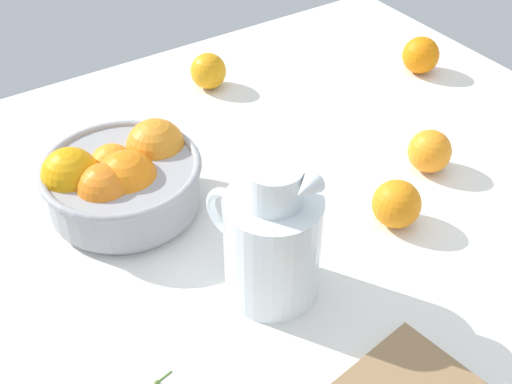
{
  "coord_description": "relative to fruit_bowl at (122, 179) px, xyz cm",
  "views": [
    {
      "loc": [
        -35.36,
        -60.51,
        63.55
      ],
      "look_at": [
        1.93,
        -3.49,
        6.98
      ],
      "focal_mm": 46.77,
      "sensor_mm": 36.0,
      "label": 1
    }
  ],
  "objects": [
    {
      "name": "fruit_bowl",
      "position": [
        0.0,
        0.0,
        0.0
      ],
      "size": [
        22.54,
        22.54,
        11.21
      ],
      "color": "#99999E",
      "rests_on": "ground_plane"
    },
    {
      "name": "loose_orange_3",
      "position": [
        30.35,
        -23.68,
        -1.83
      ],
      "size": [
        6.84,
        6.84,
        6.84
      ],
      "primitive_type": "sphere",
      "color": "orange",
      "rests_on": "ground_plane"
    },
    {
      "name": "loose_orange_4",
      "position": [
        43.11,
        -17.14,
        -1.91
      ],
      "size": [
        6.67,
        6.67,
        6.67
      ],
      "primitive_type": "sphere",
      "color": "orange",
      "rests_on": "ground_plane"
    },
    {
      "name": "ground_plane",
      "position": [
        11.19,
        -10.97,
        -6.75
      ],
      "size": [
        134.86,
        100.96,
        3.0
      ],
      "primitive_type": "cube",
      "color": "white"
    },
    {
      "name": "loose_orange_0",
      "position": [
        27.15,
        22.81,
        -1.98
      ],
      "size": [
        6.54,
        6.54,
        6.54
      ],
      "primitive_type": "sphere",
      "color": "orange",
      "rests_on": "ground_plane"
    },
    {
      "name": "loose_orange_1",
      "position": [
        63.43,
        5.87,
        -1.8
      ],
      "size": [
        6.9,
        6.9,
        6.9
      ],
      "primitive_type": "sphere",
      "color": "orange",
      "rests_on": "ground_plane"
    },
    {
      "name": "juice_pitcher",
      "position": [
        8.92,
        -24.35,
        1.8
      ],
      "size": [
        11.86,
        16.12,
        20.0
      ],
      "color": "white",
      "rests_on": "ground_plane"
    }
  ]
}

